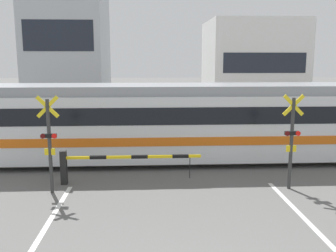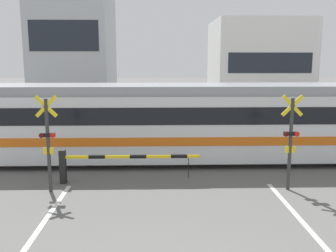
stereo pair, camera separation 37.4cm
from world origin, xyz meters
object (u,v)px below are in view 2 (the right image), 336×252
object	(u,v)px
crossing_barrier_far	(213,130)
crossing_signal_right	(291,138)
crossing_signal_left	(48,140)
crossing_barrier_near	(102,161)
pedestrian	(192,120)
commuter_train	(257,120)

from	to	relation	value
crossing_barrier_far	crossing_signal_right	xyz separation A→B (m)	(1.49, -6.35, 0.92)
crossing_signal_left	crossing_signal_right	xyz separation A→B (m)	(7.49, 0.00, 0.00)
crossing_signal_left	crossing_barrier_far	bearing A→B (deg)	46.62
crossing_barrier_near	pedestrian	size ratio (longest dim) A/B	2.79
crossing_signal_right	commuter_train	bearing A→B (deg)	91.82
crossing_signal_left	pedestrian	size ratio (longest dim) A/B	1.82
crossing_barrier_near	crossing_signal_right	distance (m)	6.13
crossing_barrier_far	crossing_signal_left	distance (m)	8.79
commuter_train	crossing_barrier_near	distance (m)	6.57
commuter_train	crossing_signal_left	distance (m)	8.20
commuter_train	crossing_barrier_near	xyz separation A→B (m)	(-5.89, -2.76, -0.92)
commuter_train	crossing_signal_right	distance (m)	3.57
crossing_barrier_far	crossing_signal_right	bearing A→B (deg)	-76.80
crossing_barrier_far	pedestrian	distance (m)	1.88
crossing_barrier_near	crossing_signal_right	world-z (taller)	crossing_signal_right
commuter_train	pedestrian	distance (m)	5.03
commuter_train	crossing_signal_right	size ratio (longest dim) A/B	7.12
crossing_barrier_near	pedestrian	bearing A→B (deg)	62.96
crossing_signal_right	pedestrian	size ratio (longest dim) A/B	1.82
commuter_train	crossing_signal_right	bearing A→B (deg)	-88.18
commuter_train	crossing_signal_left	world-z (taller)	commuter_train
crossing_signal_left	crossing_signal_right	distance (m)	7.49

